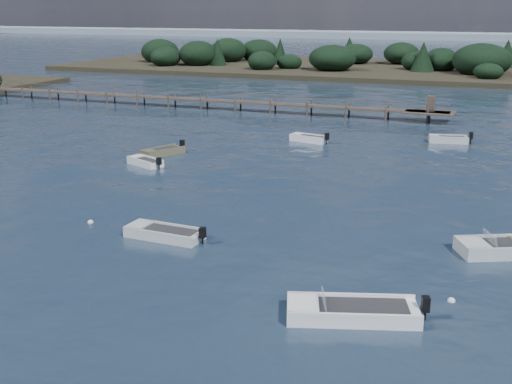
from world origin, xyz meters
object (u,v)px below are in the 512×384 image
at_px(dinghy_mid_white_a, 352,314).
at_px(dinghy_extra_a, 163,153).
at_px(dinghy_mid_grey, 164,235).
at_px(tender_far_grey, 145,163).
at_px(dinghy_mid_white_b, 511,250).
at_px(tender_far_white, 308,140).
at_px(jetty, 204,100).
at_px(tender_far_grey_b, 448,141).

xyz_separation_m(dinghy_mid_white_a, dinghy_extra_a, (-20.52, 22.19, 0.00)).
distance_m(dinghy_extra_a, dinghy_mid_grey, 19.44).
bearing_deg(tender_far_grey, dinghy_mid_white_b, -19.99).
relative_size(tender_far_grey, dinghy_mid_white_a, 0.62).
relative_size(tender_far_white, dinghy_mid_white_a, 0.67).
distance_m(dinghy_mid_white_b, dinghy_extra_a, 29.17).
xyz_separation_m(dinghy_extra_a, jetty, (-7.50, 23.44, 0.82)).
xyz_separation_m(dinghy_mid_white_b, dinghy_extra_a, (-26.18, 12.87, -0.01)).
bearing_deg(dinghy_mid_white_a, tender_far_grey_b, 89.23).
height_order(dinghy_extra_a, dinghy_mid_grey, dinghy_extra_a).
height_order(tender_far_white, dinghy_mid_white_a, dinghy_mid_white_a).
relative_size(dinghy_mid_white_b, tender_far_white, 1.50).
relative_size(tender_far_grey, jetty, 0.05).
bearing_deg(tender_far_white, tender_far_grey, -124.82).
height_order(dinghy_mid_white_a, dinghy_extra_a, dinghy_mid_white_a).
xyz_separation_m(tender_far_grey, tender_far_grey_b, (20.51, 16.84, 0.03)).
relative_size(dinghy_mid_white_b, dinghy_mid_white_a, 1.00).
bearing_deg(dinghy_mid_white_b, jetty, 132.85).
height_order(tender_far_grey, dinghy_mid_white_a, dinghy_mid_white_a).
relative_size(tender_far_grey, tender_far_white, 0.93).
height_order(tender_far_grey, dinghy_extra_a, dinghy_extra_a).
height_order(dinghy_mid_grey, jetty, jetty).
bearing_deg(jetty, dinghy_mid_grey, -67.15).
relative_size(tender_far_grey, dinghy_mid_grey, 0.77).
distance_m(dinghy_mid_white_b, dinghy_mid_grey, 17.16).
xyz_separation_m(tender_far_grey, tender_far_white, (8.94, 12.85, 0.02)).
bearing_deg(tender_far_grey_b, tender_far_grey, -140.61).
xyz_separation_m(tender_far_white, dinghy_mid_white_a, (11.10, -31.52, -0.01)).
distance_m(dinghy_mid_white_b, dinghy_mid_white_a, 10.90).
relative_size(dinghy_mid_grey, jetty, 0.07).
bearing_deg(tender_far_white, jetty, 140.17).
xyz_separation_m(tender_far_grey_b, dinghy_mid_grey, (-11.48, -30.27, -0.03)).
bearing_deg(tender_far_grey_b, tender_far_white, -160.98).
distance_m(tender_far_grey, jetty, 28.13).
distance_m(tender_far_white, dinghy_mid_grey, 26.28).
bearing_deg(dinghy_mid_white_a, jetty, 121.55).
xyz_separation_m(tender_far_grey_b, dinghy_mid_white_b, (5.19, -26.19, -0.00)).
bearing_deg(dinghy_mid_grey, tender_far_grey, 123.93).
xyz_separation_m(tender_far_grey, dinghy_extra_a, (-0.48, 3.52, 0.01)).
height_order(dinghy_mid_white_b, tender_far_white, dinghy_mid_white_b).
xyz_separation_m(tender_far_grey_b, tender_far_white, (-11.57, -3.99, -0.01)).
height_order(dinghy_mid_white_b, jetty, jetty).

